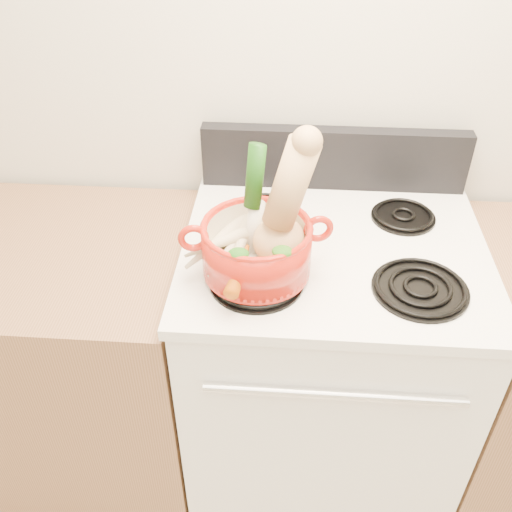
# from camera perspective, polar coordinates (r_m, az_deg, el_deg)

# --- Properties ---
(wall_back) EXTENTS (3.50, 0.02, 2.60)m
(wall_back) POSITION_cam_1_polar(r_m,az_deg,el_deg) (1.62, 8.53, 18.60)
(wall_back) COLOR beige
(wall_back) RESTS_ON floor
(stove_body) EXTENTS (0.76, 0.65, 0.92)m
(stove_body) POSITION_cam_1_polar(r_m,az_deg,el_deg) (1.81, 6.56, -11.49)
(stove_body) COLOR white
(stove_body) RESTS_ON floor
(cooktop) EXTENTS (0.78, 0.67, 0.03)m
(cooktop) POSITION_cam_1_polar(r_m,az_deg,el_deg) (1.48, 7.85, 0.57)
(cooktop) COLOR white
(cooktop) RESTS_ON stove_body
(control_backsplash) EXTENTS (0.76, 0.05, 0.18)m
(control_backsplash) POSITION_cam_1_polar(r_m,az_deg,el_deg) (1.68, 7.79, 9.65)
(control_backsplash) COLOR black
(control_backsplash) RESTS_ON cooktop
(oven_handle) EXTENTS (0.60, 0.02, 0.02)m
(oven_handle) POSITION_cam_1_polar(r_m,az_deg,el_deg) (1.35, 7.81, -13.58)
(oven_handle) COLOR silver
(oven_handle) RESTS_ON stove_body
(burner_front_left) EXTENTS (0.22, 0.22, 0.02)m
(burner_front_left) POSITION_cam_1_polar(r_m,az_deg,el_deg) (1.34, 0.05, -2.39)
(burner_front_left) COLOR black
(burner_front_left) RESTS_ON cooktop
(burner_front_right) EXTENTS (0.22, 0.22, 0.02)m
(burner_front_right) POSITION_cam_1_polar(r_m,az_deg,el_deg) (1.37, 16.11, -3.04)
(burner_front_right) COLOR black
(burner_front_right) RESTS_ON cooktop
(burner_back_left) EXTENTS (0.17, 0.17, 0.02)m
(burner_back_left) POSITION_cam_1_polar(r_m,az_deg,el_deg) (1.58, 0.84, 4.64)
(burner_back_left) COLOR black
(burner_back_left) RESTS_ON cooktop
(burner_back_right) EXTENTS (0.17, 0.17, 0.02)m
(burner_back_right) POSITION_cam_1_polar(r_m,az_deg,el_deg) (1.61, 14.52, 3.95)
(burner_back_right) COLOR black
(burner_back_right) RESTS_ON cooktop
(dutch_oven) EXTENTS (0.30, 0.30, 0.12)m
(dutch_oven) POSITION_cam_1_polar(r_m,az_deg,el_deg) (1.32, 0.06, 0.78)
(dutch_oven) COLOR #AE1B0E
(dutch_oven) RESTS_ON burner_front_left
(pot_handle_left) EXTENTS (0.07, 0.03, 0.07)m
(pot_handle_left) POSITION_cam_1_polar(r_m,az_deg,el_deg) (1.28, -6.28, 1.80)
(pot_handle_left) COLOR #AE1B0E
(pot_handle_left) RESTS_ON dutch_oven
(pot_handle_right) EXTENTS (0.07, 0.03, 0.07)m
(pot_handle_right) POSITION_cam_1_polar(r_m,az_deg,el_deg) (1.31, 6.27, 2.73)
(pot_handle_right) COLOR #AE1B0E
(pot_handle_right) RESTS_ON dutch_oven
(squash) EXTENTS (0.24, 0.20, 0.33)m
(squash) POSITION_cam_1_polar(r_m,az_deg,el_deg) (1.26, 2.66, 5.23)
(squash) COLOR tan
(squash) RESTS_ON dutch_oven
(leek) EXTENTS (0.08, 0.10, 0.28)m
(leek) POSITION_cam_1_polar(r_m,az_deg,el_deg) (1.30, -0.16, 5.71)
(leek) COLOR white
(leek) RESTS_ON dutch_oven
(ginger) EXTENTS (0.09, 0.07, 0.04)m
(ginger) POSITION_cam_1_polar(r_m,az_deg,el_deg) (1.40, 0.46, 2.54)
(ginger) COLOR tan
(ginger) RESTS_ON dutch_oven
(parsnip_0) EXTENTS (0.12, 0.20, 0.06)m
(parsnip_0) POSITION_cam_1_polar(r_m,az_deg,el_deg) (1.34, -2.47, 0.90)
(parsnip_0) COLOR beige
(parsnip_0) RESTS_ON dutch_oven
(parsnip_1) EXTENTS (0.17, 0.21, 0.07)m
(parsnip_1) POSITION_cam_1_polar(r_m,az_deg,el_deg) (1.36, -3.72, 1.71)
(parsnip_1) COLOR beige
(parsnip_1) RESTS_ON dutch_oven
(parsnip_2) EXTENTS (0.08, 0.22, 0.07)m
(parsnip_2) POSITION_cam_1_polar(r_m,az_deg,el_deg) (1.35, -1.40, 1.72)
(parsnip_2) COLOR beige
(parsnip_2) RESTS_ON dutch_oven
(parsnip_3) EXTENTS (0.17, 0.11, 0.05)m
(parsnip_3) POSITION_cam_1_polar(r_m,az_deg,el_deg) (1.34, -3.87, 1.38)
(parsnip_3) COLOR beige
(parsnip_3) RESTS_ON dutch_oven
(carrot_0) EXTENTS (0.10, 0.15, 0.04)m
(carrot_0) POSITION_cam_1_polar(r_m,az_deg,el_deg) (1.28, -0.51, -1.50)
(carrot_0) COLOR #DB570A
(carrot_0) RESTS_ON dutch_oven
(carrot_1) EXTENTS (0.06, 0.17, 0.05)m
(carrot_1) POSITION_cam_1_polar(r_m,az_deg,el_deg) (1.27, -1.64, -1.42)
(carrot_1) COLOR #CB5D0A
(carrot_1) RESTS_ON dutch_oven
(carrot_2) EXTENTS (0.12, 0.18, 0.05)m
(carrot_2) POSITION_cam_1_polar(r_m,az_deg,el_deg) (1.31, 0.90, 0.15)
(carrot_2) COLOR #D7570A
(carrot_2) RESTS_ON dutch_oven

